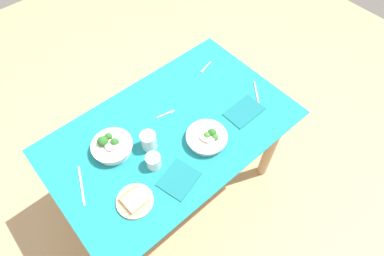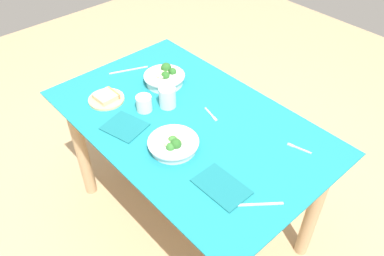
{
  "view_description": "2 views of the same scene",
  "coord_description": "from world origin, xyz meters",
  "views": [
    {
      "loc": [
        0.55,
        0.8,
        2.22
      ],
      "look_at": [
        -0.09,
        0.07,
        0.78
      ],
      "focal_mm": 29.55,
      "sensor_mm": 36.0,
      "label": 1
    },
    {
      "loc": [
        -1.06,
        0.92,
        1.96
      ],
      "look_at": [
        -0.06,
        0.03,
        0.78
      ],
      "focal_mm": 36.38,
      "sensor_mm": 36.0,
      "label": 2
    }
  ],
  "objects": [
    {
      "name": "table_knife_left",
      "position": [
        -0.55,
        0.13,
        0.77
      ],
      "size": [
        0.12,
        0.15,
        0.0
      ],
      "primitive_type": "cube",
      "rotation": [
        0.0,
        0.0,
        0.89
      ],
      "color": "#B7B7BC",
      "rests_on": "dining_table"
    },
    {
      "name": "water_glass_center",
      "position": [
        0.2,
        0.11,
        0.81
      ],
      "size": [
        0.08,
        0.08,
        0.08
      ],
      "primitive_type": "cylinder",
      "color": "silver",
      "rests_on": "dining_table"
    },
    {
      "name": "napkin_folded_upper",
      "position": [
        0.16,
        0.25,
        0.77
      ],
      "size": [
        0.21,
        0.2,
        0.01
      ],
      "primitive_type": "cube",
      "rotation": [
        0.0,
        0.0,
        0.26
      ],
      "color": "#156870",
      "rests_on": "dining_table"
    },
    {
      "name": "fork_by_near_bowl",
      "position": [
        -0.46,
        -0.23,
        0.77
      ],
      "size": [
        0.11,
        0.04,
        0.0
      ],
      "rotation": [
        0.0,
        0.0,
        0.26
      ],
      "color": "#B7B7BC",
      "rests_on": "dining_table"
    },
    {
      "name": "broccoli_bowl_far",
      "position": [
        -0.1,
        0.17,
        0.8
      ],
      "size": [
        0.22,
        0.22,
        0.08
      ],
      "color": "white",
      "rests_on": "dining_table"
    },
    {
      "name": "water_glass_side",
      "position": [
        0.15,
        -0.0,
        0.82
      ],
      "size": [
        0.08,
        0.08,
        0.1
      ],
      "primitive_type": "cylinder",
      "color": "silver",
      "rests_on": "dining_table"
    },
    {
      "name": "bread_side_plate",
      "position": [
        0.39,
        0.2,
        0.78
      ],
      "size": [
        0.18,
        0.18,
        0.04
      ],
      "color": "#D6B27A",
      "rests_on": "dining_table"
    },
    {
      "name": "napkin_folded_lower",
      "position": [
        -0.39,
        0.17,
        0.77
      ],
      "size": [
        0.22,
        0.14,
        0.01
      ],
      "primitive_type": "cube",
      "rotation": [
        0.0,
        0.0,
        0.02
      ],
      "color": "#156870",
      "rests_on": "dining_table"
    },
    {
      "name": "ground_plane",
      "position": [
        0.0,
        0.0,
        0.0
      ],
      "size": [
        6.0,
        6.0,
        0.0
      ],
      "primitive_type": "plane",
      "color": "tan"
    },
    {
      "name": "broccoli_bowl_near",
      "position": [
        0.31,
        -0.11,
        0.81
      ],
      "size": [
        0.22,
        0.22,
        0.1
      ],
      "color": "white",
      "rests_on": "dining_table"
    },
    {
      "name": "dining_table",
      "position": [
        0.0,
        0.0,
        0.64
      ],
      "size": [
        1.36,
        0.85,
        0.77
      ],
      "color": "#197A84",
      "rests_on": "ground_plane"
    },
    {
      "name": "fork_by_far_bowl",
      "position": [
        -0.05,
        -0.11,
        0.77
      ],
      "size": [
        0.11,
        0.04,
        0.0
      ],
      "rotation": [
        0.0,
        0.0,
        2.9
      ],
      "color": "#B7B7BC",
      "rests_on": "dining_table"
    },
    {
      "name": "table_knife_right",
      "position": [
        0.54,
        -0.04,
        0.77
      ],
      "size": [
        0.09,
        0.2,
        0.0
      ],
      "primitive_type": "cube",
      "rotation": [
        0.0,
        0.0,
        1.18
      ],
      "color": "#B7B7BC",
      "rests_on": "dining_table"
    }
  ]
}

